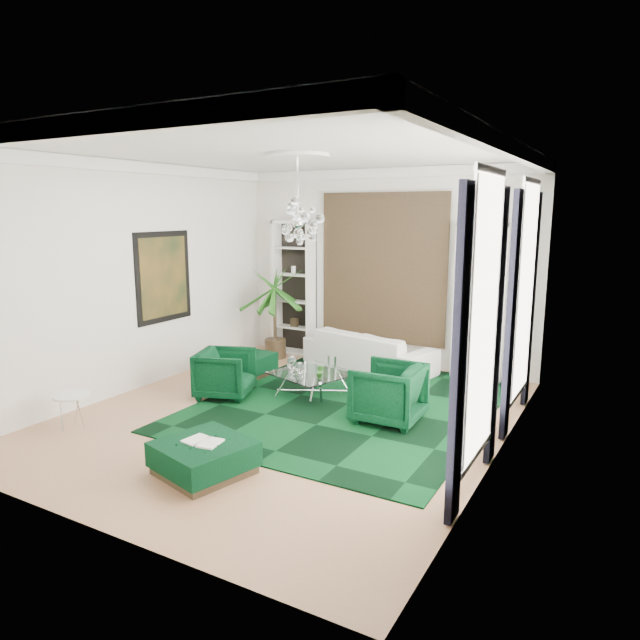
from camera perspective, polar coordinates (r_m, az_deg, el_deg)
The scene contains 30 objects.
floor at distance 8.61m, azimuth -3.11°, elevation -9.62°, with size 6.00×7.00×0.02m, color tan.
ceiling at distance 8.11m, azimuth -3.40°, elevation 16.56°, with size 6.00×7.00×0.02m, color white.
wall_back at distance 11.24m, azimuth 6.43°, elevation 5.19°, with size 6.00×0.02×3.80m, color silver.
wall_front at distance 5.56m, azimuth -23.05°, elevation -1.50°, with size 6.00×0.02×3.80m, color silver.
wall_left at distance 10.07m, azimuth -17.89°, elevation 4.07°, with size 0.02×7.00×3.80m, color silver.
wall_right at distance 7.02m, azimuth 17.98°, elevation 1.28°, with size 0.02×7.00×3.80m, color silver.
crown_molding at distance 8.10m, azimuth -3.39°, elevation 15.79°, with size 6.00×7.00×0.18m, color white, non-canonical shape.
ceiling_medallion at distance 8.36m, azimuth -2.24°, elevation 16.13°, with size 0.90×0.90×0.05m, color white.
tapestry at distance 11.20m, azimuth 6.33°, elevation 5.17°, with size 2.50×0.06×2.80m, color black.
shelving_left at distance 12.02m, azimuth -2.61°, elevation 3.21°, with size 0.90×0.38×2.80m, color white, non-canonical shape.
shelving_right at distance 10.51m, azimuth 15.78°, elevation 1.70°, with size 0.90×0.38×2.80m, color white, non-canonical shape.
painting at distance 10.47m, azimuth -15.33°, elevation 4.17°, with size 0.04×1.30×1.60m, color black.
window_near at distance 6.16m, azimuth 16.12°, elevation 0.09°, with size 0.03×1.10×2.90m, color white.
curtain_near_a at distance 5.48m, azimuth 13.73°, elevation -3.79°, with size 0.07×0.30×3.25m, color black.
curtain_near_b at distance 6.96m, azimuth 17.22°, elevation -0.85°, with size 0.07×0.30×3.25m, color black.
window_far at distance 8.48m, azimuth 19.87°, elevation 2.75°, with size 0.03×1.10×2.90m, color white.
curtain_far_a at distance 7.77m, azimuth 18.53°, elevation 0.26°, with size 0.07×0.30×3.25m, color black.
curtain_far_b at distance 9.29m, azimuth 20.37°, elevation 1.81°, with size 0.07×0.30×3.25m, color black.
rug at distance 9.08m, azimuth 2.86°, elevation -8.39°, with size 4.20×5.00×0.02m, color black.
sofa at distance 10.96m, azimuth 4.93°, elevation -3.05°, with size 2.55×1.00×0.75m, color silver.
armchair_left at distance 9.46m, azimuth -9.45°, elevation -5.30°, with size 0.84×0.86×0.78m, color black.
armchair_right at distance 8.31m, azimuth 6.86°, elevation -7.27°, with size 0.91×0.94×0.86m, color black.
coffee_table at distance 9.47m, azimuth -0.78°, elevation -6.39°, with size 1.12×1.12×0.38m, color white, non-canonical shape.
ottoman_side at distance 10.63m, azimuth -7.68°, elevation -4.48°, with size 0.93×0.93×0.41m, color black.
ottoman_front at distance 6.92m, azimuth -11.54°, elevation -13.35°, with size 0.96×0.96×0.39m, color black.
book at distance 6.84m, azimuth -11.61°, elevation -11.76°, with size 0.44×0.30×0.03m, color white.
side_table at distance 8.78m, azimuth -23.49°, elevation -8.42°, with size 0.50×0.50×0.48m, color white.
palm at distance 11.65m, azimuth -4.56°, elevation 1.90°, with size 1.49×1.49×2.38m, color #24631B, non-canonical shape.
chandelier at distance 8.09m, azimuth -2.21°, elevation 9.78°, with size 0.76×0.76×0.68m, color white, non-canonical shape.
table_plant at distance 9.06m, azimuth 0.01°, elevation -5.20°, with size 0.12×0.10×0.22m, color #24631B.
Camera 1 is at (4.34, -6.80, 3.01)m, focal length 32.00 mm.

